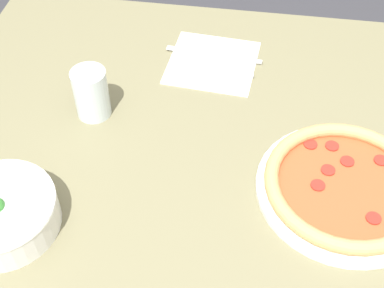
% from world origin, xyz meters
% --- Properties ---
extents(dining_table, '(1.14, 1.06, 0.77)m').
position_xyz_m(dining_table, '(0.00, 0.00, 0.67)').
color(dining_table, '#706B4C').
rests_on(dining_table, ground_plane).
extents(pizza, '(0.31, 0.31, 0.04)m').
position_xyz_m(pizza, '(0.02, -0.29, 0.79)').
color(pizza, white).
rests_on(pizza, dining_table).
extents(bowl, '(0.19, 0.19, 0.08)m').
position_xyz_m(bowl, '(-0.13, 0.28, 0.81)').
color(bowl, white).
rests_on(bowl, dining_table).
extents(napkin, '(0.21, 0.21, 0.00)m').
position_xyz_m(napkin, '(0.35, -0.02, 0.78)').
color(napkin, white).
rests_on(napkin, dining_table).
extents(fork, '(0.03, 0.19, 0.00)m').
position_xyz_m(fork, '(0.32, -0.02, 0.78)').
color(fork, silver).
rests_on(fork, napkin).
extents(knife, '(0.03, 0.22, 0.01)m').
position_xyz_m(knife, '(0.37, -0.03, 0.78)').
color(knife, silver).
rests_on(knife, napkin).
extents(glass, '(0.07, 0.07, 0.11)m').
position_xyz_m(glass, '(0.16, 0.20, 0.83)').
color(glass, silver).
rests_on(glass, dining_table).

